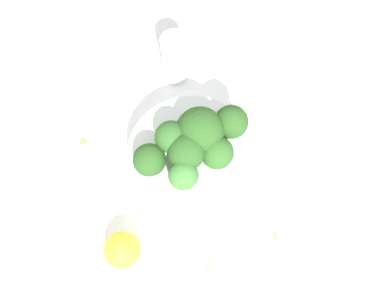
# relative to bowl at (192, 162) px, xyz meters

# --- Properties ---
(ground_plane) EXTENTS (3.00, 3.00, 0.00)m
(ground_plane) POSITION_rel_bowl_xyz_m (0.00, 0.00, -0.03)
(ground_plane) COLOR white
(bowl) EXTENTS (0.15, 0.15, 0.05)m
(bowl) POSITION_rel_bowl_xyz_m (0.00, 0.00, 0.00)
(bowl) COLOR white
(bowl) RESTS_ON ground_plane
(broccoli_floret_0) EXTENTS (0.04, 0.04, 0.06)m
(broccoli_floret_0) POSITION_rel_bowl_xyz_m (-0.01, 0.01, 0.06)
(broccoli_floret_0) COLOR #8EB770
(broccoli_floret_0) RESTS_ON bowl
(broccoli_floret_1) EXTENTS (0.03, 0.03, 0.04)m
(broccoli_floret_1) POSITION_rel_bowl_xyz_m (-0.03, 0.01, 0.05)
(broccoli_floret_1) COLOR #8EB770
(broccoli_floret_1) RESTS_ON bowl
(broccoli_floret_2) EXTENTS (0.04, 0.04, 0.04)m
(broccoli_floret_2) POSITION_rel_bowl_xyz_m (-0.01, -0.03, 0.05)
(broccoli_floret_2) COLOR #84AD66
(broccoli_floret_2) RESTS_ON bowl
(broccoli_floret_3) EXTENTS (0.05, 0.05, 0.06)m
(broccoli_floret_3) POSITION_rel_bowl_xyz_m (0.01, -0.01, 0.06)
(broccoli_floret_3) COLOR #84AD66
(broccoli_floret_3) RESTS_ON bowl
(broccoli_floret_4) EXTENTS (0.04, 0.04, 0.04)m
(broccoli_floret_4) POSITION_rel_bowl_xyz_m (-0.01, 0.05, 0.05)
(broccoli_floret_4) COLOR #7A9E5B
(broccoli_floret_4) RESTS_ON bowl
(broccoli_floret_5) EXTENTS (0.04, 0.04, 0.05)m
(broccoli_floret_5) POSITION_rel_bowl_xyz_m (0.02, -0.05, 0.06)
(broccoli_floret_5) COLOR #84AD66
(broccoli_floret_5) RESTS_ON bowl
(broccoli_floret_6) EXTENTS (0.04, 0.04, 0.05)m
(broccoli_floret_6) POSITION_rel_bowl_xyz_m (0.01, 0.02, 0.06)
(broccoli_floret_6) COLOR #7A9E5B
(broccoli_floret_6) RESTS_ON bowl
(pepper_shaker) EXTENTS (0.03, 0.03, 0.08)m
(pepper_shaker) POSITION_rel_bowl_xyz_m (0.14, 0.00, 0.02)
(pepper_shaker) COLOR silver
(pepper_shaker) RESTS_ON ground_plane
(lemon_wedge) EXTENTS (0.04, 0.04, 0.04)m
(lemon_wedge) POSITION_rel_bowl_xyz_m (-0.09, 0.10, -0.01)
(lemon_wedge) COLOR yellow
(lemon_wedge) RESTS_ON ground_plane
(almond_crumb_0) EXTENTS (0.01, 0.01, 0.01)m
(almond_crumb_0) POSITION_rel_bowl_xyz_m (0.06, 0.13, -0.02)
(almond_crumb_0) COLOR #AD7F4C
(almond_crumb_0) RESTS_ON ground_plane
(almond_crumb_1) EXTENTS (0.01, 0.01, 0.01)m
(almond_crumb_1) POSITION_rel_bowl_xyz_m (-0.10, -0.08, -0.02)
(almond_crumb_1) COLOR #AD7F4C
(almond_crumb_1) RESTS_ON ground_plane
(almond_crumb_2) EXTENTS (0.01, 0.01, 0.01)m
(almond_crumb_2) POSITION_rel_bowl_xyz_m (-0.12, 0.00, -0.02)
(almond_crumb_2) COLOR tan
(almond_crumb_2) RESTS_ON ground_plane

